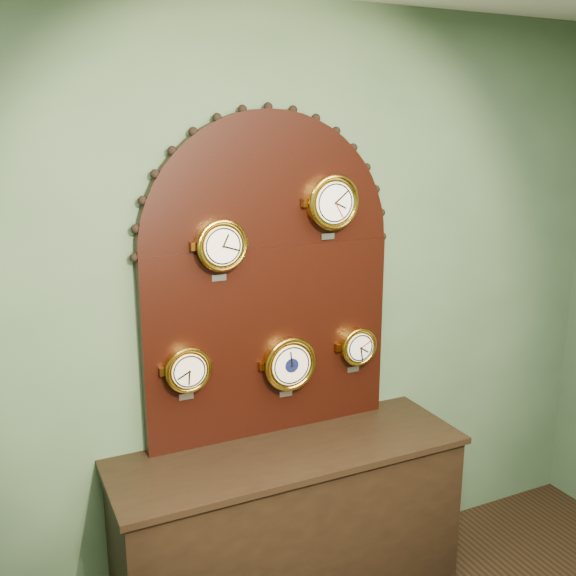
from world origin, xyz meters
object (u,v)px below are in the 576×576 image
shop_counter (290,532)px  roman_clock (221,245)px  display_board (269,269)px  barometer (289,363)px  hygrometer (187,369)px  tide_clock (357,346)px  arabic_clock (332,202)px

shop_counter → roman_clock: (-0.25, 0.15, 1.37)m
display_board → barometer: bearing=-45.2°
display_board → hygrometer: bearing=-171.1°
tide_clock → display_board: bearing=171.5°
display_board → tide_clock: bearing=-8.5°
shop_counter → display_board: size_ratio=1.05×
roman_clock → shop_counter: bearing=-31.2°
arabic_clock → display_board: bearing=166.6°
tide_clock → arabic_clock: bearing=-179.4°
arabic_clock → tide_clock: (0.15, 0.00, -0.71)m
shop_counter → display_board: (0.00, 0.22, 1.23)m
arabic_clock → hygrometer: 0.99m
shop_counter → hygrometer: size_ratio=6.19×
display_board → hygrometer: (-0.42, -0.07, -0.39)m
shop_counter → arabic_clock: arabic_clock is taller
roman_clock → barometer: bearing=-0.2°
hygrometer → barometer: size_ratio=0.84×
arabic_clock → shop_counter: bearing=-151.7°
arabic_clock → barometer: 0.77m
tide_clock → hygrometer: bearing=-180.0°
barometer → arabic_clock: bearing=0.1°
display_board → roman_clock: display_board is taller
tide_clock → roman_clock: bearing=-179.9°
display_board → roman_clock: 0.30m
roman_clock → hygrometer: bearing=179.8°
hygrometer → barometer: (0.49, -0.00, -0.05)m
display_board → hygrometer: size_ratio=5.92×
roman_clock → hygrometer: (-0.17, 0.00, -0.53)m
arabic_clock → tide_clock: bearing=0.6°
arabic_clock → tide_clock: 0.73m
hygrometer → barometer: hygrometer is taller
display_board → tide_clock: (0.44, -0.07, -0.42)m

